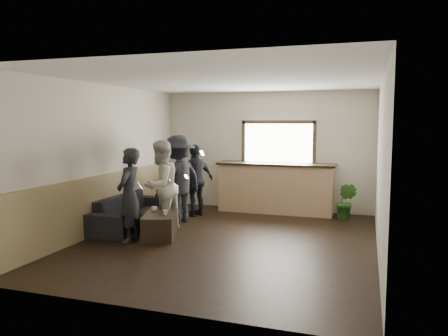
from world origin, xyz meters
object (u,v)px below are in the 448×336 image
(person_b, at_px, (161,186))
(person_d, at_px, (196,180))
(coffee_table, at_px, (160,225))
(potted_plant, at_px, (346,201))
(cup_a, at_px, (154,209))
(person_a, at_px, (129,195))
(person_c, at_px, (179,179))
(sofa, at_px, (131,211))
(bar_counter, at_px, (276,185))
(cup_b, at_px, (165,213))

(person_b, relative_size, person_d, 1.09)
(coffee_table, xyz_separation_m, person_d, (-0.06, 1.91, 0.59))
(potted_plant, relative_size, person_d, 0.50)
(cup_a, bearing_deg, person_b, 87.87)
(potted_plant, distance_m, person_d, 3.29)
(potted_plant, xyz_separation_m, person_a, (-3.52, -2.95, 0.42))
(person_b, height_order, person_c, person_c)
(coffee_table, relative_size, person_a, 0.59)
(sofa, xyz_separation_m, person_b, (0.70, -0.05, 0.55))
(cup_a, bearing_deg, bar_counter, 56.42)
(person_c, bearing_deg, bar_counter, 156.39)
(cup_a, bearing_deg, potted_plant, 34.82)
(potted_plant, distance_m, person_c, 3.60)
(coffee_table, relative_size, person_c, 0.53)
(bar_counter, xyz_separation_m, person_a, (-1.92, -3.27, 0.18))
(coffee_table, distance_m, person_a, 0.83)
(bar_counter, relative_size, cup_b, 29.76)
(coffee_table, bearing_deg, cup_b, -23.77)
(sofa, bearing_deg, person_a, -152.97)
(cup_a, height_order, person_c, person_c)
(sofa, distance_m, coffee_table, 1.03)
(person_b, bearing_deg, person_c, -172.73)
(cup_b, height_order, person_c, person_c)
(cup_a, height_order, cup_b, cup_a)
(person_a, xyz_separation_m, person_d, (0.31, 2.34, -0.02))
(person_c, bearing_deg, cup_a, 18.86)
(cup_b, relative_size, person_c, 0.05)
(cup_b, distance_m, potted_plant, 3.96)
(person_b, distance_m, person_c, 0.73)
(bar_counter, distance_m, cup_a, 3.19)
(cup_b, distance_m, person_b, 0.73)
(sofa, height_order, potted_plant, potted_plant)
(person_a, bearing_deg, person_c, 165.00)
(cup_a, bearing_deg, person_a, -104.74)
(coffee_table, bearing_deg, sofa, 150.72)
(cup_b, height_order, person_d, person_d)
(bar_counter, bearing_deg, person_c, -135.76)
(cup_b, bearing_deg, sofa, 151.46)
(person_a, bearing_deg, cup_a, 158.01)
(person_a, height_order, person_d, person_a)
(cup_b, xyz_separation_m, person_b, (-0.34, 0.51, 0.40))
(bar_counter, height_order, person_d, bar_counter)
(cup_a, bearing_deg, sofa, 155.28)
(potted_plant, relative_size, person_c, 0.44)
(bar_counter, bearing_deg, coffee_table, -118.78)
(bar_counter, distance_m, person_d, 1.87)
(bar_counter, height_order, cup_b, bar_counter)
(person_d, bearing_deg, person_c, 21.90)
(cup_b, xyz_separation_m, person_d, (-0.20, 1.98, 0.33))
(sofa, relative_size, coffee_table, 2.30)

